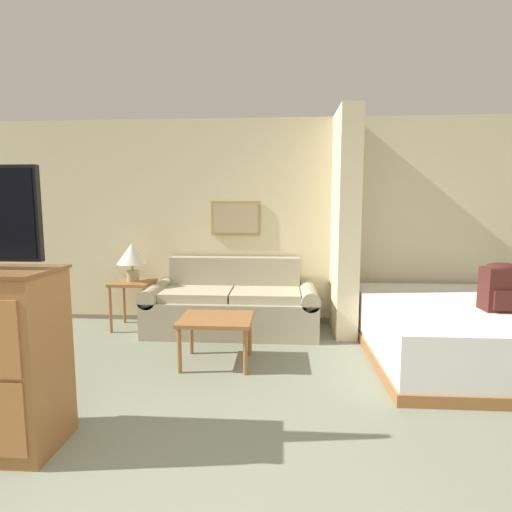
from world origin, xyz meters
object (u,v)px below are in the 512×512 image
(coffee_table, at_px, (216,323))
(backpack, at_px, (501,286))
(couch, at_px, (232,305))
(table_lamp, at_px, (132,255))
(bed, at_px, (460,330))

(coffee_table, relative_size, backpack, 1.53)
(couch, bearing_deg, table_lamp, 178.39)
(table_lamp, xyz_separation_m, backpack, (3.83, -0.99, -0.13))
(coffee_table, xyz_separation_m, bed, (2.40, 0.34, -0.12))
(bed, bearing_deg, backpack, -49.66)
(couch, height_order, backpack, backpack)
(coffee_table, relative_size, bed, 0.31)
(bed, distance_m, backpack, 0.61)
(table_lamp, relative_size, backpack, 1.04)
(table_lamp, bearing_deg, couch, -1.61)
(coffee_table, height_order, bed, bed)
(couch, height_order, coffee_table, couch)
(bed, bearing_deg, couch, 163.63)
(couch, relative_size, table_lamp, 4.39)
(couch, distance_m, backpack, 2.81)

